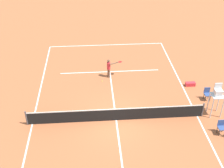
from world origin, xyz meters
The scene contains 9 objects.
ground_plane centered at (0.00, 0.00, 0.00)m, with size 60.00×60.00×0.00m, color #B76038.
court_lines centered at (0.00, 0.00, 0.00)m, with size 11.17×23.18×0.01m.
tennis_net centered at (0.00, 0.00, 0.50)m, with size 11.77×0.10×1.07m.
player_serving centered at (0.09, -5.53, 0.95)m, with size 1.28×0.59×1.61m.
tennis_ball centered at (0.71, -4.85, 0.03)m, with size 0.07×0.07×0.07m, color #CCE033.
umpire_chair centered at (-6.69, -0.16, 1.61)m, with size 0.80×0.80×2.41m.
courtside_chair_near centered at (-6.44, 1.73, 0.53)m, with size 0.44×0.46×0.95m.
courtside_chair_mid centered at (-6.80, -1.87, 0.53)m, with size 0.44×0.46×0.95m.
equipment_bag centered at (-6.17, -3.73, 0.15)m, with size 0.76×0.32×0.30m, color red.
Camera 1 is at (1.41, 15.10, 12.83)m, focal length 47.34 mm.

